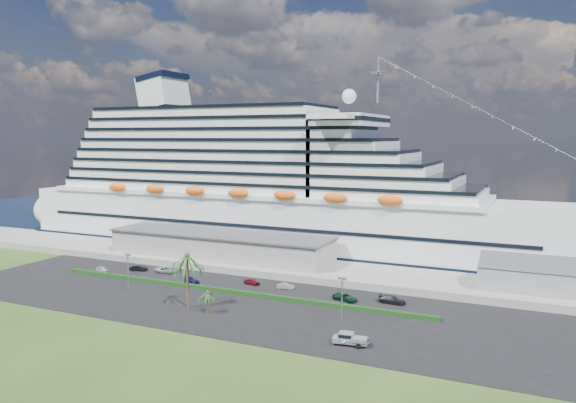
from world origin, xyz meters
The scene contains 22 objects.
ground centered at (0.00, 0.00, 0.00)m, with size 420.00×420.00×0.00m, color #2E4D19.
asphalt_lot centered at (0.00, 11.00, 0.06)m, with size 140.00×38.00×0.12m, color black.
wharf centered at (0.00, 40.00, 0.90)m, with size 240.00×20.00×1.80m, color gray.
water centered at (0.00, 130.00, 0.01)m, with size 420.00×160.00×0.02m, color #0B1532.
cruise_ship centered at (-21.53, 64.00, 16.69)m, with size 191.00×38.00×54.00m.
terminal_building centered at (-25.00, 40.00, 5.01)m, with size 61.00×15.00×6.30m.
port_shed centered at (52.00, 40.00, 4.40)m, with size 24.00×12.31×7.37m.
hedge centered at (-8.00, 16.00, 0.57)m, with size 88.00×1.10×0.90m, color black.
lamp_post_left centered at (-28.00, 8.00, 5.34)m, with size 1.60×0.35×8.27m.
lamp_post_right centered at (20.00, 8.00, 5.34)m, with size 1.60×0.35×8.27m.
palm_tall centered at (-10.00, 4.00, 9.20)m, with size 8.82×8.82×11.13m.
palm_short centered at (-4.50, 2.50, 3.67)m, with size 3.53×3.53×4.56m.
parked_car_0 centered at (-45.78, 19.32, 0.77)m, with size 1.53×3.80×1.29m, color silver.
parked_car_1 centered at (-38.51, 23.83, 0.82)m, with size 1.47×4.22×1.39m, color black.
parked_car_2 centered at (-31.33, 24.84, 0.83)m, with size 2.36×5.11×1.42m, color #A0A2A9.
parked_car_3 centered at (-20.14, 19.79, 0.78)m, with size 1.86×4.57×1.33m, color #15174C.
parked_car_4 centered at (-6.96, 24.26, 0.78)m, with size 1.56×3.88×1.32m, color maroon.
parked_car_5 centered at (1.44, 24.16, 0.74)m, with size 1.32×3.78×1.25m, color #A1A2A7.
parked_car_6 centered at (16.14, 21.21, 0.85)m, with size 2.42×5.24×1.46m, color #0C311F.
parked_car_7 centered at (25.23, 23.37, 0.90)m, with size 2.19×5.40×1.57m, color black.
pickup_truck centered at (24.68, -1.56, 1.20)m, with size 5.84×2.81×1.97m.
boat_trailer centered at (25.43, -1.26, 1.17)m, with size 5.59×3.80×1.58m.
Camera 1 is at (51.84, -83.70, 33.15)m, focal length 35.00 mm.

